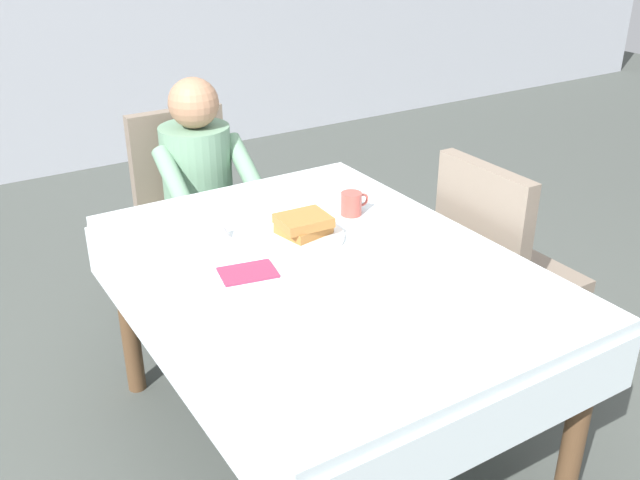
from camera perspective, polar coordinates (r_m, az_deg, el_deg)
ground_plane at (r=2.70m, az=0.43°, el=-15.75°), size 14.00×14.00×0.00m
dining_table_main at (r=2.32m, az=0.49°, el=-3.65°), size 1.12×1.52×0.74m
chair_diner at (r=3.32m, az=-10.31°, el=3.07°), size 0.44×0.45×0.93m
diner_person at (r=3.14m, az=-9.41°, el=4.48°), size 0.40×0.43×1.12m
chair_right_side at (r=2.82m, az=13.83°, el=-1.60°), size 0.45×0.44×0.93m
plate_breakfast at (r=2.42m, az=-1.36°, el=0.26°), size 0.28×0.28×0.02m
breakfast_stack at (r=2.41m, az=-1.31°, el=1.26°), size 0.18×0.16×0.07m
cup_coffee at (r=2.59m, az=2.54°, el=2.91°), size 0.11×0.08×0.08m
syrup_pitcher at (r=2.43m, az=-7.98°, el=0.87°), size 0.08×0.08×0.07m
fork_left_of_plate at (r=2.32m, az=-5.14°, el=-1.12°), size 0.02×0.18×0.00m
knife_right_of_plate at (r=2.50m, az=2.62°, el=0.97°), size 0.02×0.20×0.00m
spoon_near_edge at (r=2.16m, az=3.31°, el=-3.26°), size 0.15×0.04×0.00m
napkin_folded at (r=2.21m, az=-5.74°, el=-2.58°), size 0.19×0.15×0.01m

